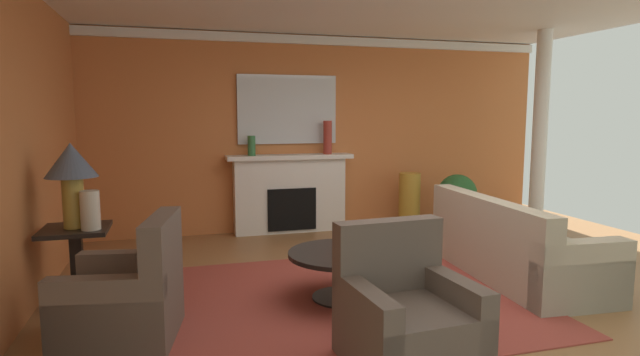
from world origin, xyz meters
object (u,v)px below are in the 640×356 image
(armchair_near_window, at_px, (126,301))
(vase_tall_corner, at_px, (409,201))
(vase_mantel_right, at_px, (328,137))
(table_lamp, at_px, (71,169))
(vase_mantel_left, at_px, (252,146))
(potted_plant, at_px, (457,198))
(fireplace, at_px, (290,195))
(side_table, at_px, (77,261))
(armchair_facing_fireplace, at_px, (406,321))
(sofa, at_px, (512,249))
(coffee_table, at_px, (343,264))
(mantel_mirror, at_px, (287,110))
(vase_on_side_table, at_px, (90,210))

(armchair_near_window, bearing_deg, vase_tall_corner, 37.71)
(vase_mantel_right, bearing_deg, table_lamp, -143.71)
(table_lamp, distance_m, vase_mantel_left, 2.91)
(vase_mantel_right, bearing_deg, potted_plant, -17.67)
(table_lamp, height_order, vase_mantel_left, table_lamp)
(fireplace, bearing_deg, side_table, -137.41)
(vase_mantel_left, distance_m, vase_tall_corner, 2.46)
(armchair_facing_fireplace, bearing_deg, vase_mantel_left, 96.13)
(side_table, distance_m, table_lamp, 0.82)
(sofa, height_order, table_lamp, table_lamp)
(armchair_near_window, xyz_separation_m, armchair_facing_fireplace, (1.85, -0.92, 0.00))
(fireplace, distance_m, coffee_table, 2.81)
(mantel_mirror, xyz_separation_m, vase_mantel_right, (0.55, -0.17, -0.40))
(vase_tall_corner, bearing_deg, vase_mantel_left, 173.78)
(armchair_facing_fireplace, height_order, potted_plant, armchair_facing_fireplace)
(armchair_facing_fireplace, bearing_deg, vase_tall_corner, 63.85)
(armchair_near_window, distance_m, side_table, 1.04)
(armchair_near_window, height_order, vase_on_side_table, vase_on_side_table)
(coffee_table, relative_size, table_lamp, 1.33)
(mantel_mirror, distance_m, side_table, 3.67)
(table_lamp, distance_m, vase_on_side_table, 0.40)
(armchair_facing_fireplace, bearing_deg, vase_mantel_right, 80.63)
(fireplace, distance_m, armchair_facing_fireplace, 4.10)
(table_lamp, relative_size, vase_tall_corner, 0.90)
(fireplace, distance_m, table_lamp, 3.40)
(sofa, height_order, side_table, sofa)
(armchair_near_window, xyz_separation_m, side_table, (-0.48, 0.92, 0.09))
(side_table, bearing_deg, fireplace, 42.59)
(sofa, bearing_deg, potted_plant, 74.27)
(vase_tall_corner, height_order, vase_on_side_table, vase_on_side_table)
(armchair_facing_fireplace, bearing_deg, sofa, 36.84)
(vase_mantel_left, bearing_deg, potted_plant, -11.17)
(sofa, bearing_deg, fireplace, 123.38)
(mantel_mirror, xyz_separation_m, armchair_near_window, (-1.97, -3.29, -1.45))
(sofa, bearing_deg, armchair_facing_fireplace, -143.16)
(fireplace, bearing_deg, vase_tall_corner, -9.73)
(mantel_mirror, relative_size, side_table, 2.05)
(armchair_near_window, relative_size, side_table, 1.36)
(sofa, relative_size, table_lamp, 2.87)
(vase_mantel_left, height_order, vase_mantel_right, vase_mantel_right)
(table_lamp, bearing_deg, fireplace, 42.59)
(side_table, relative_size, vase_mantel_right, 1.46)
(vase_mantel_left, bearing_deg, armchair_near_window, -114.45)
(sofa, distance_m, vase_mantel_right, 3.09)
(side_table, xyz_separation_m, vase_tall_corner, (4.19, 1.95, 0.02))
(coffee_table, bearing_deg, mantel_mirror, 87.30)
(sofa, bearing_deg, vase_mantel_right, 114.80)
(side_table, xyz_separation_m, vase_mantel_right, (3.00, 2.20, 0.96))
(vase_mantel_left, bearing_deg, vase_tall_corner, -6.22)
(armchair_facing_fireplace, xyz_separation_m, table_lamp, (-2.33, 1.84, 0.92))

